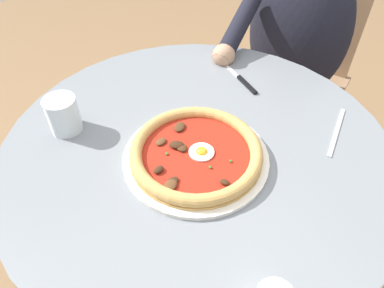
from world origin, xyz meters
name	(u,v)px	position (x,y,z in m)	size (l,w,h in m)	color
ground_plane	(195,279)	(0.00, 0.00, -0.01)	(6.00, 6.00, 0.02)	olive
dining_table	(197,184)	(0.00, 0.00, 0.57)	(0.92, 0.92, 0.72)	gray
pizza_on_plate	(196,153)	(-0.04, 0.03, 0.74)	(0.33, 0.33, 0.04)	white
water_glass	(64,117)	(0.22, 0.23, 0.76)	(0.08, 0.08, 0.09)	silver
steak_knife	(242,80)	(0.13, -0.25, 0.72)	(0.20, 0.04, 0.01)	silver
fork_utensil	(336,132)	(-0.16, -0.30, 0.72)	(0.10, 0.17, 0.00)	#BCBCC1
diner_person	(286,82)	(0.25, -0.60, 0.51)	(0.42, 0.57, 1.16)	#282833
cafe_chair_diner	(299,67)	(0.31, -0.72, 0.50)	(0.51, 0.51, 0.83)	#957050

